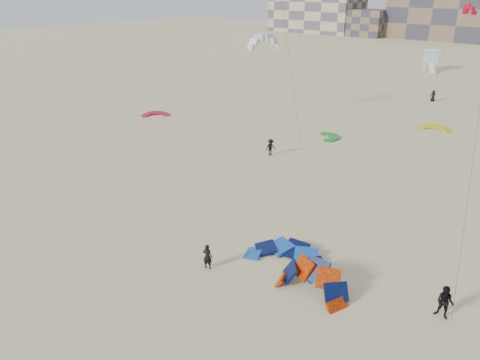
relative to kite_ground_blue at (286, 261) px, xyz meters
The scene contains 16 objects.
ground 6.27m from the kite_ground_blue, 142.03° to the right, with size 320.00×320.00×0.00m, color #CFBE8B.
kite_ground_blue is the anchor object (origin of this frame).
kite_ground_orange 3.33m from the kite_ground_blue, 32.26° to the right, with size 4.33×3.16×2.90m, color #FF3B00, non-canonical shape.
kite_ground_red 36.65m from the kite_ground_blue, 151.69° to the left, with size 3.18×3.37×0.52m, color red, non-canonical shape.
kite_ground_green 25.55m from the kite_ground_blue, 114.09° to the left, with size 2.87×3.05×0.41m, color #1D882D, non-canonical shape.
kite_ground_yellow 33.97m from the kite_ground_blue, 94.49° to the left, with size 3.52×3.65×0.76m, color #D6D208, non-canonical shape.
kitesurfer_main 4.88m from the kite_ground_blue, 130.83° to the right, with size 0.58×0.38×1.58m, color black.
kitesurfer_b 9.12m from the kite_ground_blue, ahead, with size 0.88×0.69×1.81m, color black.
kitesurfer_c 18.95m from the kite_ground_blue, 129.35° to the left, with size 1.07×0.61×1.65m, color black.
kitesurfer_e 48.45m from the kite_ground_blue, 99.16° to the left, with size 0.78×0.51×1.60m, color black.
kite_fly_grey 33.49m from the kite_ground_blue, 129.85° to the left, with size 7.70×5.15×9.50m.
kite_fly_red 62.34m from the kite_ground_blue, 97.84° to the left, with size 4.46×11.54×12.02m.
lifeguard_tower_far 74.93m from the kite_ground_blue, 103.15° to the left, with size 3.82×5.96×3.97m.
condo_west_a 146.89m from the kite_ground_blue, 120.72° to the left, with size 30.00×15.00×14.00m, color tan.
condo_west_b 135.05m from the kite_ground_blue, 105.03° to the left, with size 28.00×14.00×18.00m, color brown.
condo_fill_left 135.82m from the kite_ground_blue, 113.87° to the left, with size 12.00×10.00×8.00m, color brown.
Camera 1 is at (18.36, -16.65, 15.63)m, focal length 35.00 mm.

